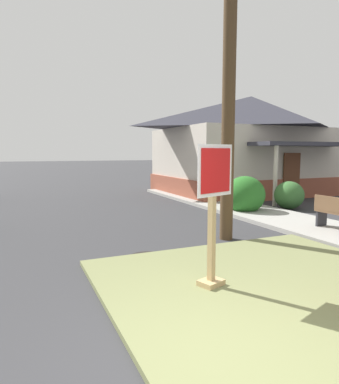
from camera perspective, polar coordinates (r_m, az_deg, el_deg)
ground_plane at (r=3.66m, az=8.23°, el=-28.29°), size 160.00×160.00×0.00m
grass_corner_patch at (r=5.72m, az=16.87°, el=-14.66°), size 5.12×4.63×0.08m
sidewalk_strip at (r=11.25m, az=17.13°, el=-4.03°), size 2.20×17.27×0.12m
stop_sign at (r=5.13m, az=7.23°, el=-4.27°), size 0.72×0.38×2.13m
manhole_cover at (r=6.99m, az=-3.81°, el=-10.69°), size 0.70×0.70×0.02m
utility_pole at (r=8.58m, az=10.01°, el=23.51°), size 1.35×0.31×8.90m
corner_house at (r=18.30m, az=13.31°, el=7.83°), size 9.18×7.56×4.90m
shrub_near_porch at (r=13.33m, az=19.29°, el=-0.50°), size 1.07×1.07×1.03m
shrub_by_curb at (r=11.97m, az=12.44°, el=-0.45°), size 1.36×1.36×1.28m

